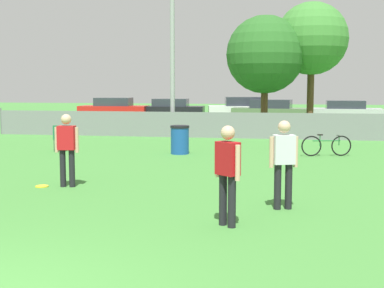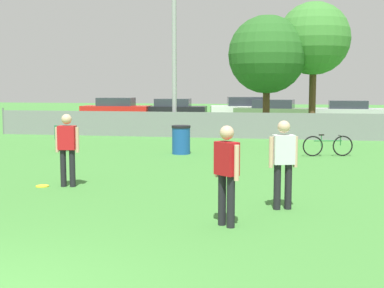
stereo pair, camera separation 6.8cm
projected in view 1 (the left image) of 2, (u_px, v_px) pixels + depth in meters
The scene contains 16 objects.
fence_backline at pixel (213, 125), 22.85m from camera, with size 19.83×0.07×1.21m.
light_pole at pixel (172, 30), 23.36m from camera, with size 0.90×0.36×7.85m.
tree_near_pole at pixel (265, 55), 24.39m from camera, with size 3.56×3.56×5.43m.
tree_far_right at pixel (312, 39), 24.67m from camera, with size 3.36×3.36×6.07m.
player_receiver_white at pixel (284, 158), 9.62m from camera, with size 0.51×0.33×1.62m.
player_defender_red at pixel (67, 145), 11.76m from camera, with size 0.53×0.25×1.62m.
player_thrower_red at pixel (228, 169), 8.44m from camera, with size 0.43×0.41×1.62m.
frisbee_disc at pixel (42, 186), 11.86m from camera, with size 0.29×0.29×0.03m.
folding_chair_sideline at pixel (60, 136), 18.19m from camera, with size 0.49×0.49×0.89m.
bicycle_sideline at pixel (326, 145), 16.98m from camera, with size 1.58×0.54×0.70m.
trash_bin at pixel (180, 140), 17.51m from camera, with size 0.62×0.62×0.94m.
parked_car_red at pixel (114, 109), 34.82m from camera, with size 4.49×1.95×1.44m.
parked_car_dark at pixel (171, 109), 34.95m from camera, with size 4.46×2.09×1.38m.
parked_car_white at pixel (244, 109), 34.28m from camera, with size 4.73×2.51×1.51m.
parked_car_olive at pixel (271, 111), 32.24m from camera, with size 4.73×2.27×1.40m.
parked_car_silver at pixel (345, 112), 32.25m from camera, with size 4.31×1.91×1.34m.
Camera 1 is at (3.26, -4.59, 2.24)m, focal length 50.00 mm.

